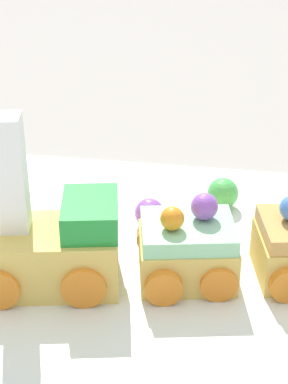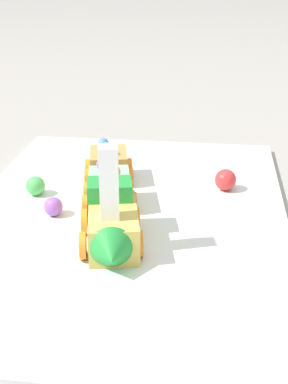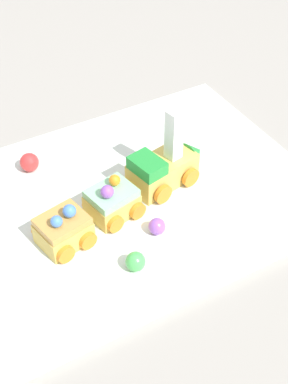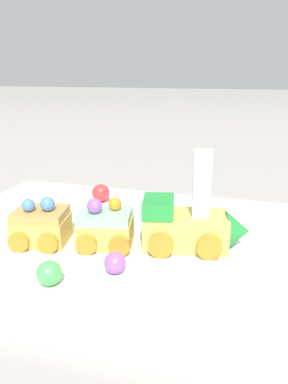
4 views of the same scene
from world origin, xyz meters
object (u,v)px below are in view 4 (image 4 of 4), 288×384
Objects in this scene: cake_car_caramel at (41,225)px; gumball_red at (101,193)px; cake_car_mint at (105,227)px; gumball_purple at (115,263)px; gumball_green at (49,273)px; cake_train_locomotive at (192,225)px.

cake_car_caramel reaches higher than gumball_red.
gumball_purple is at bearing -71.82° from cake_car_mint.
gumball_red is (-0.05, 0.27, 0.00)m from gumball_green.
gumball_green is (-0.13, -0.14, -0.02)m from cake_train_locomotive.
cake_car_caramel is at bearing 124.86° from gumball_green.
cake_car_caramel reaches higher than gumball_purple.
cake_train_locomotive reaches higher than cake_car_mint.
gumball_purple is 0.07m from gumball_green.
cake_car_mint is 1.00× the size of cake_car_caramel.
cake_train_locomotive reaches higher than gumball_purple.
cake_train_locomotive is 0.20m from cake_car_caramel.
gumball_purple is (0.04, -0.07, -0.01)m from cake_car_mint.
gumball_green reaches higher than gumball_purple.
gumball_red reaches higher than gumball_green.
gumball_green is at bearing -112.01° from cake_car_mint.
gumball_red is (-0.19, 0.14, -0.02)m from cake_train_locomotive.
gumball_green is at bearing -146.20° from cake_train_locomotive.
cake_car_mint and cake_car_caramel have the same top height.
gumball_purple is at bearing -140.42° from cake_train_locomotive.
cake_car_mint reaches higher than gumball_green.
gumball_green is at bearing -143.91° from gumball_purple.
cake_car_mint is 0.18m from gumball_red.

